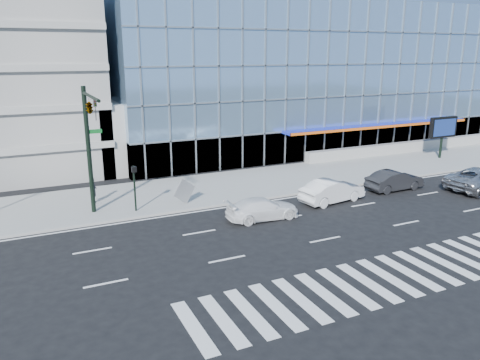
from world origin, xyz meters
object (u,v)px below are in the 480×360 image
object	(u,v)px
white_suv	(263,209)
white_sedan	(332,191)
ped_signal_post	(134,181)
traffic_signal	(89,122)
marquee_sign	(443,128)
dark_sedan	(395,180)
tilted_panel	(184,191)
pedestrian	(93,190)

from	to	relation	value
white_suv	white_sedan	world-z (taller)	white_sedan
ped_signal_post	white_suv	world-z (taller)	ped_signal_post
traffic_signal	white_suv	xyz separation A→B (m)	(9.40, -4.10, -5.49)
ped_signal_post	white_sedan	xyz separation A→B (m)	(12.90, -3.50, -1.34)
ped_signal_post	marquee_sign	size ratio (longest dim) A/B	0.75
dark_sedan	tilted_panel	world-z (taller)	tilted_panel
marquee_sign	pedestrian	world-z (taller)	marquee_sign
dark_sedan	tilted_panel	xyz separation A→B (m)	(-15.57, 3.20, 0.30)
ped_signal_post	white_sedan	distance (m)	13.44
white_sedan	tilted_panel	bearing A→B (deg)	61.68
white_sedan	pedestrian	distance (m)	16.41
marquee_sign	white_suv	world-z (taller)	marquee_sign
ped_signal_post	pedestrian	bearing A→B (deg)	126.40
dark_sedan	ped_signal_post	bearing A→B (deg)	79.36
white_suv	white_sedan	bearing A→B (deg)	-78.29
traffic_signal	white_suv	distance (m)	11.63
white_sedan	pedestrian	size ratio (longest dim) A/B	2.73
ped_signal_post	tilted_panel	bearing A→B (deg)	0.97
ped_signal_post	pedestrian	size ratio (longest dim) A/B	1.68
ped_signal_post	dark_sedan	bearing A→B (deg)	-9.44
tilted_panel	white_sedan	bearing A→B (deg)	-37.95
ped_signal_post	white_suv	xyz separation A→B (m)	(6.90, -4.47, -1.46)
traffic_signal	pedestrian	xyz separation A→B (m)	(0.31, 3.34, -5.12)
traffic_signal	white_sedan	world-z (taller)	traffic_signal
white_suv	white_sedan	distance (m)	6.08
marquee_sign	dark_sedan	size ratio (longest dim) A/B	0.87
traffic_signal	marquee_sign	bearing A→B (deg)	5.92
traffic_signal	white_sedan	distance (m)	16.60
ped_signal_post	tilted_panel	world-z (taller)	ped_signal_post
dark_sedan	pedestrian	xyz separation A→B (m)	(-21.09, 6.11, 0.28)
white_suv	pedestrian	distance (m)	11.75
marquee_sign	white_sedan	bearing A→B (deg)	-159.58
traffic_signal	ped_signal_post	size ratio (longest dim) A/B	2.67
traffic_signal	pedestrian	size ratio (longest dim) A/B	4.49
white_suv	tilted_panel	distance (m)	5.78
white_sedan	traffic_signal	bearing A→B (deg)	70.60
traffic_signal	pedestrian	distance (m)	6.12
pedestrian	white_suv	bearing A→B (deg)	-120.43
dark_sedan	pedestrian	world-z (taller)	pedestrian
marquee_sign	dark_sedan	distance (m)	13.35
ped_signal_post	marquee_sign	bearing A→B (deg)	5.71
traffic_signal	pedestrian	world-z (taller)	traffic_signal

